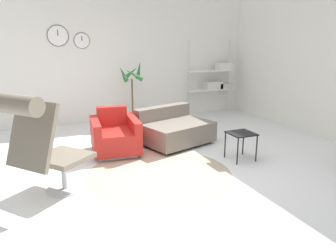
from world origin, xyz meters
name	(u,v)px	position (x,y,z in m)	size (l,w,h in m)	color
ground_plane	(161,172)	(0.00, 0.00, 0.00)	(12.00, 12.00, 0.00)	white
wall_back	(105,58)	(0.00, 3.26, 1.40)	(12.00, 0.09, 2.80)	silver
round_rug	(159,174)	(-0.06, -0.06, 0.00)	(1.99, 1.99, 0.01)	tan
lounge_chair	(40,137)	(-1.52, -0.26, 0.75)	(1.05, 1.00, 1.25)	#BCBCC1
armchair_red	(115,136)	(-0.39, 1.06, 0.27)	(0.81, 0.93, 0.70)	silver
couch_low	(174,130)	(0.69, 1.13, 0.24)	(1.37, 1.21, 0.62)	black
side_table	(241,136)	(1.29, -0.02, 0.37)	(0.38, 0.38, 0.42)	black
potted_plant	(132,97)	(0.43, 2.76, 0.58)	(0.48, 0.44, 1.38)	silver
shelf_unit	(217,79)	(2.66, 2.98, 0.85)	(1.17, 0.28, 1.77)	#BCBCC1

